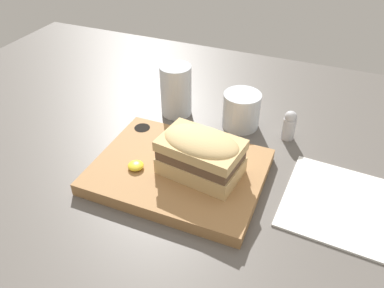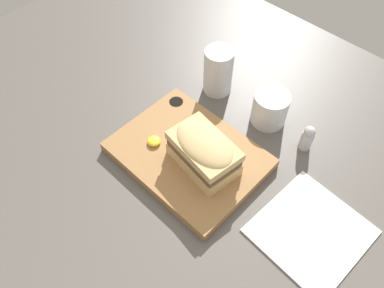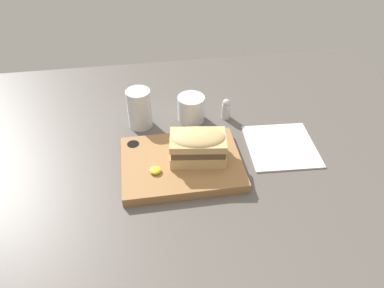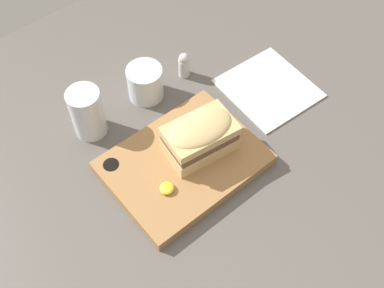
# 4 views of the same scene
# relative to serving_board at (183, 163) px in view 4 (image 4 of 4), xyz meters

# --- Properties ---
(dining_table) EXTENTS (1.52, 1.15, 0.02)m
(dining_table) POSITION_rel_serving_board_xyz_m (0.01, 0.01, -0.02)
(dining_table) COLOR #56514C
(dining_table) RESTS_ON ground
(serving_board) EXTENTS (0.30, 0.23, 0.02)m
(serving_board) POSITION_rel_serving_board_xyz_m (0.00, 0.00, 0.00)
(serving_board) COLOR #9E7042
(serving_board) RESTS_ON dining_table
(sandwich) EXTENTS (0.15, 0.10, 0.08)m
(sandwich) POSITION_rel_serving_board_xyz_m (0.04, 0.00, 0.06)
(sandwich) COLOR tan
(sandwich) RESTS_ON serving_board
(mustard_dollop) EXTENTS (0.03, 0.03, 0.01)m
(mustard_dollop) POSITION_rel_serving_board_xyz_m (-0.07, -0.03, 0.02)
(mustard_dollop) COLOR yellow
(mustard_dollop) RESTS_ON serving_board
(water_glass) EXTENTS (0.07, 0.07, 0.12)m
(water_glass) POSITION_rel_serving_board_xyz_m (-0.09, 0.20, 0.04)
(water_glass) COLOR silver
(water_glass) RESTS_ON dining_table
(wine_glass) EXTENTS (0.08, 0.08, 0.08)m
(wine_glass) POSITION_rel_serving_board_xyz_m (0.06, 0.20, 0.02)
(wine_glass) COLOR silver
(wine_glass) RESTS_ON dining_table
(napkin) EXTENTS (0.19, 0.20, 0.00)m
(napkin) POSITION_rel_serving_board_xyz_m (0.28, 0.04, -0.01)
(napkin) COLOR white
(napkin) RESTS_ON dining_table
(salt_shaker) EXTENTS (0.03, 0.03, 0.06)m
(salt_shaker) POSITION_rel_serving_board_xyz_m (0.16, 0.20, 0.02)
(salt_shaker) COLOR silver
(salt_shaker) RESTS_ON dining_table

